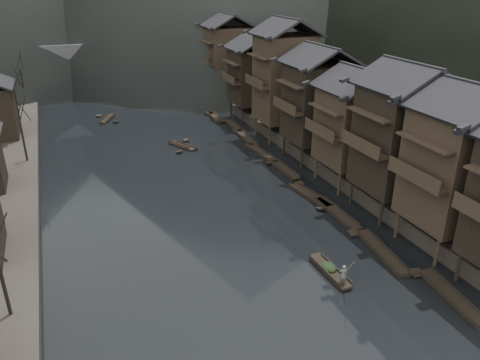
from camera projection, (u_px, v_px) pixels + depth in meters
water at (254, 282)px, 35.35m from camera, size 300.00×300.00×0.00m
right_bank at (348, 102)px, 80.78m from camera, size 40.00×200.00×1.80m
stilt_houses at (325, 90)px, 54.20m from camera, size 9.00×67.60×16.37m
bare_trees at (11, 115)px, 54.28m from camera, size 3.85×76.09×7.70m
moored_sampans at (255, 147)px, 62.15m from camera, size 3.12×75.25×0.47m
midriver_boats at (141, 131)px, 68.50m from camera, size 10.80×21.88×0.44m
stone_bridge at (113, 61)px, 94.39m from camera, size 40.00×6.00×9.00m
hero_sampan at (330, 271)px, 36.28m from camera, size 1.15×5.00×0.44m
cargo_heap at (329, 264)px, 36.25m from camera, size 1.10×1.44×0.66m
boatman at (344, 272)px, 34.36m from camera, size 0.71×0.61×1.65m
bamboo_pole at (349, 241)px, 33.38m from camera, size 0.90×2.77×3.51m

